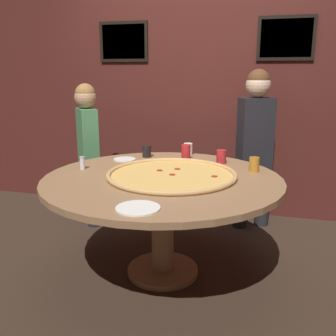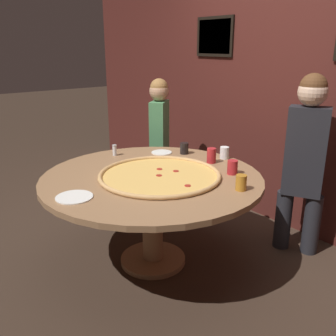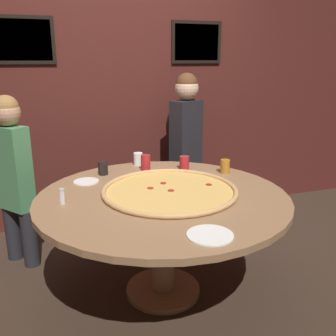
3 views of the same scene
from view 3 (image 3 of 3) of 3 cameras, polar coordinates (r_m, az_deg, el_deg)
name	(u,v)px [view 3 (image 3 of 3)]	position (r m, az deg, el deg)	size (l,w,h in m)	color
ground_plane	(163,292)	(2.81, -0.75, -18.35)	(24.00, 24.00, 0.00)	#38281E
back_wall	(117,90)	(3.71, -7.77, 11.67)	(6.40, 0.08, 2.60)	#4C1E19
dining_table	(163,212)	(2.51, -0.80, -6.69)	(1.65, 1.65, 0.74)	#936B47
giant_pizza	(170,190)	(2.50, 0.27, -3.41)	(0.91, 0.91, 0.03)	#EAB75B
drink_cup_far_right	(146,163)	(2.98, -3.43, 0.81)	(0.08, 0.08, 0.12)	#B22328
drink_cup_centre_back	(138,159)	(3.14, -4.57, 1.40)	(0.08, 0.08, 0.10)	white
drink_cup_front_edge	(103,168)	(2.91, -9.87, -0.02)	(0.08, 0.08, 0.10)	black
drink_cup_beside_pizza	(225,166)	(2.94, 8.69, 0.25)	(0.07, 0.07, 0.11)	#BC7A23
drink_cup_far_left	(184,163)	(3.01, 2.50, 0.81)	(0.08, 0.08, 0.11)	#B22328
white_plate_left_side	(210,235)	(1.93, 6.42, -10.12)	(0.24, 0.24, 0.01)	white
white_plate_far_back	(86,181)	(2.77, -12.36, -2.02)	(0.18, 0.18, 0.01)	white
condiment_shaker	(62,196)	(2.39, -15.83, -4.14)	(0.04, 0.04, 0.10)	silver
diner_side_left	(14,172)	(3.10, -22.45, -0.56)	(0.31, 0.34, 1.35)	#232328
diner_far_right	(186,141)	(3.60, 2.76, 4.13)	(0.39, 0.29, 1.48)	#232328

